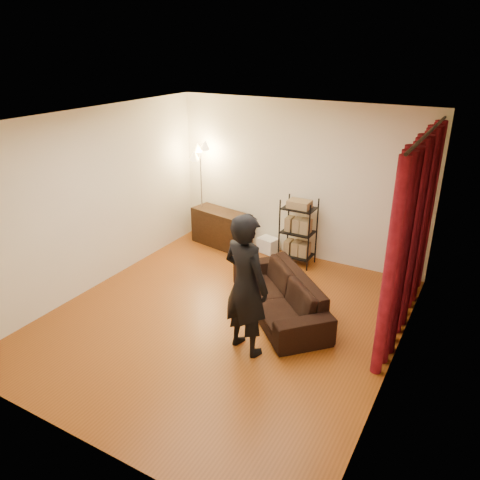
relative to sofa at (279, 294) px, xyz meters
The scene contains 14 objects.
floor 0.85m from the sofa, 137.87° to the right, with size 5.00×5.00×0.00m, color brown.
ceiling 2.54m from the sofa, 137.87° to the right, with size 5.00×5.00×0.00m, color white.
wall_back 2.31m from the sofa, 106.86° to the left, with size 5.00×5.00×0.00m, color beige.
wall_front 3.27m from the sofa, 101.08° to the right, with size 5.00×5.00×0.00m, color beige.
wall_left 3.08m from the sofa, 169.29° to the right, with size 5.00×5.00×0.00m, color beige.
wall_right 2.04m from the sofa, 18.00° to the right, with size 5.00×5.00×0.00m, color beige.
curtain_rod 2.83m from the sofa, 20.68° to the left, with size 0.04×0.04×2.65m, color black.
curtain 1.92m from the sofa, 20.93° to the left, with size 0.22×2.65×2.55m, color maroon, non-canonical shape.
sofa is the anchor object (origin of this frame).
person 1.15m from the sofa, 90.08° to the right, with size 0.66×0.43×1.80m, color black.
media_cabinet 2.54m from the sofa, 139.94° to the left, with size 1.15×0.43×0.67m, color black.
storage_boxes 2.07m from the sofa, 120.74° to the left, with size 0.33×0.26×0.27m, color silver, non-canonical shape.
wire_shelf 1.68m from the sofa, 104.23° to the left, with size 0.53×0.37×1.16m, color black, non-canonical shape.
floor_lamp 2.98m from the sofa, 145.08° to the left, with size 0.33×0.33×1.86m, color silver, non-canonical shape.
Camera 1 is at (2.92, -4.71, 3.55)m, focal length 35.00 mm.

